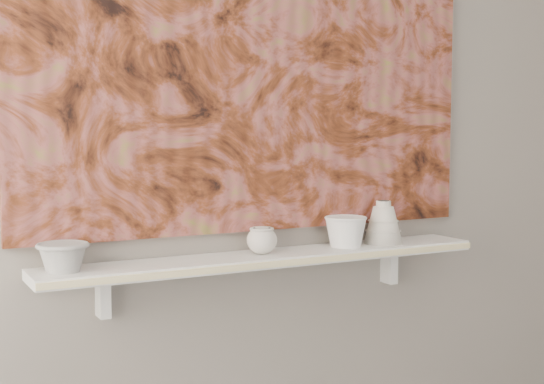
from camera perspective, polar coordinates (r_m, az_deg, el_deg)
wall_back at (r=2.32m, az=-1.26°, el=5.99°), size 3.60×0.00×3.60m
shelf at (r=2.27m, az=-0.15°, el=-5.01°), size 1.40×0.18×0.03m
shelf_stripe at (r=2.19m, az=0.99°, el=-5.38°), size 1.40×0.01×0.02m
bracket_left at (r=2.17m, az=-12.61°, el=-7.64°), size 0.03×0.06×0.12m
bracket_right at (r=2.60m, az=8.81°, el=-5.48°), size 0.03×0.06×0.12m
painting at (r=2.32m, az=-1.10°, el=10.70°), size 1.50×0.02×1.10m
house_motif at (r=2.54m, az=8.14°, el=3.19°), size 0.09×0.00×0.08m
bowl_grey at (r=2.05m, az=-15.48°, el=-4.72°), size 0.17×0.17×0.08m
cup_cream at (r=2.25m, az=-0.77°, el=-3.65°), size 0.11×0.11×0.08m
bell_vessel at (r=2.48m, az=8.37°, el=-2.25°), size 0.13×0.13×0.14m
bowl_white at (r=2.40m, az=5.57°, el=-2.96°), size 0.14×0.14×0.10m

